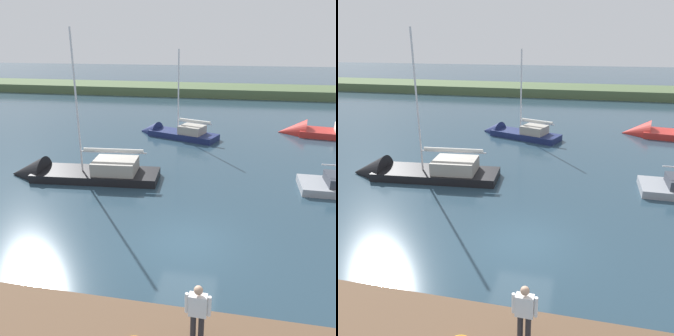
{
  "view_description": "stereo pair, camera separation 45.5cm",
  "coord_description": "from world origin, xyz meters",
  "views": [
    {
      "loc": [
        -1.47,
        11.8,
        7.64
      ],
      "look_at": [
        1.42,
        -3.34,
        1.87
      ],
      "focal_mm": 36.91,
      "sensor_mm": 36.0,
      "label": 1
    },
    {
      "loc": [
        -1.91,
        11.7,
        7.64
      ],
      "look_at": [
        1.42,
        -3.34,
        1.87
      ],
      "focal_mm": 36.91,
      "sensor_mm": 36.0,
      "label": 2
    }
  ],
  "objects": [
    {
      "name": "sailboat_outer_mooring",
      "position": [
        7.57,
        -5.64,
        0.2
      ],
      "size": [
        8.92,
        2.94,
        9.29
      ],
      "rotation": [
        0.0,
        0.0,
        0.08
      ],
      "color": "black",
      "rests_on": "ground_plane"
    },
    {
      "name": "person_on_dock",
      "position": [
        -0.95,
        5.33,
        1.63
      ],
      "size": [
        0.62,
        0.23,
        1.62
      ],
      "rotation": [
        0.0,
        0.0,
        1.54
      ],
      "color": "#28282D",
      "rests_on": "dock_pier"
    },
    {
      "name": "ground_plane",
      "position": [
        0.0,
        0.0,
        0.0
      ],
      "size": [
        200.0,
        200.0,
        0.0
      ],
      "primitive_type": "plane",
      "color": "#263D4C"
    },
    {
      "name": "sailboat_far_right",
      "position": [
        -9.12,
        -18.21,
        0.13
      ],
      "size": [
        9.47,
        4.02,
        10.89
      ],
      "rotation": [
        0.0,
        0.0,
        -0.17
      ],
      "color": "#B22823",
      "rests_on": "ground_plane"
    },
    {
      "name": "far_shoreline",
      "position": [
        0.0,
        -40.21,
        0.0
      ],
      "size": [
        180.0,
        8.0,
        2.4
      ],
      "primitive_type": "cube",
      "color": "#4C603D",
      "rests_on": "ground_plane"
    },
    {
      "name": "sailboat_behind_pier",
      "position": [
        3.52,
        -15.88,
        0.18
      ],
      "size": [
        7.3,
        4.25,
        7.86
      ],
      "rotation": [
        0.0,
        0.0,
        -0.35
      ],
      "color": "navy",
      "rests_on": "ground_plane"
    }
  ]
}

